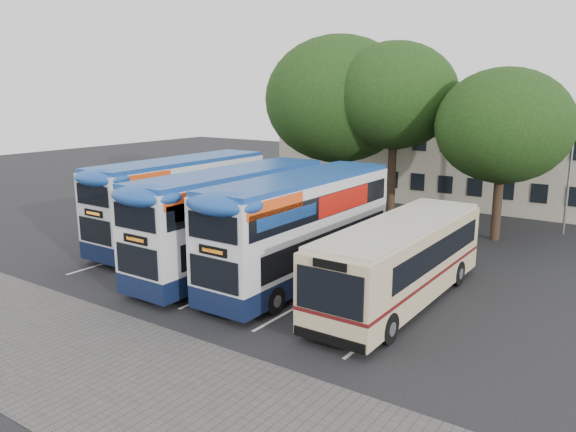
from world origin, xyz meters
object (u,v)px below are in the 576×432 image
at_px(tree_mid, 395,96).
at_px(tree_right, 504,126).
at_px(bus_dd_left, 182,198).
at_px(lamp_post, 573,144).
at_px(bus_single, 402,257).
at_px(bus_dd_right, 302,224).
at_px(bus_dd_mid, 233,216).
at_px(tree_left, 339,99).

bearing_deg(tree_mid, tree_right, -4.61).
bearing_deg(bus_dd_left, tree_right, 37.42).
bearing_deg(lamp_post, bus_single, -102.46).
xyz_separation_m(bus_dd_right, bus_single, (4.43, 0.17, -0.71)).
distance_m(tree_right, bus_dd_right, 13.25).
height_order(tree_mid, bus_dd_mid, tree_mid).
relative_size(tree_left, tree_right, 1.25).
bearing_deg(tree_right, tree_mid, 175.39).
distance_m(tree_left, tree_mid, 4.17).
relative_size(tree_mid, bus_dd_mid, 0.99).
bearing_deg(tree_left, bus_single, -51.39).
distance_m(lamp_post, bus_dd_right, 17.25).
relative_size(tree_left, bus_dd_left, 1.06).
bearing_deg(tree_mid, tree_left, 172.07).
bearing_deg(lamp_post, bus_dd_right, -117.02).
bearing_deg(bus_dd_mid, tree_mid, 82.14).
relative_size(tree_right, bus_dd_mid, 0.84).
relative_size(tree_mid, bus_dd_left, 1.00).
distance_m(lamp_post, bus_single, 15.74).
xyz_separation_m(bus_dd_left, bus_single, (12.98, -1.33, -0.69)).
distance_m(tree_mid, bus_dd_mid, 13.88).
bearing_deg(bus_dd_mid, bus_dd_right, 8.15).
height_order(lamp_post, tree_right, tree_right).
distance_m(lamp_post, bus_dd_mid, 19.37).
bearing_deg(bus_dd_left, bus_dd_mid, -20.75).
bearing_deg(bus_dd_left, lamp_post, 40.05).
distance_m(lamp_post, tree_right, 4.60).
xyz_separation_m(tree_right, bus_single, (-0.44, -11.60, -4.36)).
relative_size(bus_dd_left, bus_dd_right, 0.99).
distance_m(tree_mid, bus_single, 14.75).
distance_m(bus_dd_mid, bus_single, 7.83).
height_order(tree_right, bus_dd_right, tree_right).
bearing_deg(tree_mid, bus_dd_mid, -97.86).
height_order(tree_mid, bus_single, tree_mid).
distance_m(tree_mid, tree_right, 6.65).
relative_size(bus_dd_right, bus_single, 1.03).
xyz_separation_m(tree_mid, bus_single, (6.01, -12.12, -5.88)).
relative_size(lamp_post, tree_right, 0.99).
relative_size(tree_mid, bus_single, 1.02).
bearing_deg(bus_dd_mid, bus_single, 4.74).
bearing_deg(bus_single, bus_dd_mid, -175.26).
relative_size(lamp_post, tree_mid, 0.84).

